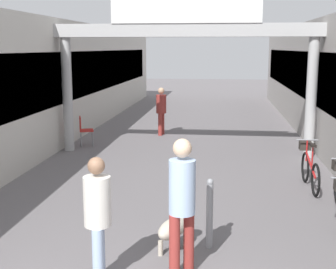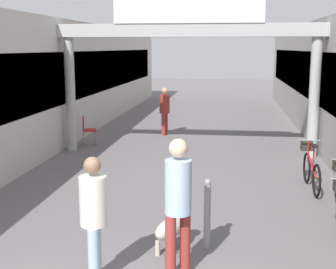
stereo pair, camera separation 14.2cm
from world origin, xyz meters
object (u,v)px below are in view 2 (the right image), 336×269
pedestrian_companion (94,212)px  bicycle_red_farthest (311,168)px  bollard_post_metal (207,213)px  cafe_chair_red_nearer (87,128)px  dog_on_leash (173,227)px  pedestrian_with_dog (178,198)px  pedestrian_carrying_crate (165,108)px

pedestrian_companion → bicycle_red_farthest: pedestrian_companion is taller
bollard_post_metal → cafe_chair_red_nearer: size_ratio=1.19×
bicycle_red_farthest → bollard_post_metal: size_ratio=1.60×
dog_on_leash → cafe_chair_red_nearer: (-3.48, 7.01, 0.18)m
pedestrian_with_dog → cafe_chair_red_nearer: 8.59m
bollard_post_metal → pedestrian_with_dog: bearing=-110.2°
pedestrian_carrying_crate → bicycle_red_farthest: 6.85m
pedestrian_carrying_crate → cafe_chair_red_nearer: bearing=-135.2°
pedestrian_with_dog → dog_on_leash: 1.04m
dog_on_leash → bollard_post_metal: bollard_post_metal is taller
dog_on_leash → cafe_chair_red_nearer: size_ratio=0.91×
pedestrian_companion → cafe_chair_red_nearer: pedestrian_companion is taller
pedestrian_with_dog → pedestrian_carrying_crate: bearing=99.1°
dog_on_leash → cafe_chair_red_nearer: cafe_chair_red_nearer is taller
dog_on_leash → bicycle_red_farthest: size_ratio=0.48×
pedestrian_companion → pedestrian_carrying_crate: size_ratio=1.01×
bicycle_red_farthest → cafe_chair_red_nearer: size_ratio=1.90×
pedestrian_carrying_crate → pedestrian_companion: bearing=-86.9°
pedestrian_with_dog → bicycle_red_farthest: (2.33, 4.21, -0.61)m
bicycle_red_farthest → pedestrian_companion: bearing=-126.6°
dog_on_leash → bollard_post_metal: bearing=15.7°
bicycle_red_farthest → pedestrian_with_dog: bearing=-119.0°
pedestrian_companion → cafe_chair_red_nearer: 8.49m
pedestrian_companion → cafe_chair_red_nearer: size_ratio=1.82×
dog_on_leash → bicycle_red_farthest: (2.49, 3.45, 0.08)m
cafe_chair_red_nearer → bicycle_red_farthest: bearing=-30.8°
pedestrian_with_dog → bicycle_red_farthest: size_ratio=1.07×
bicycle_red_farthest → bollard_post_metal: 3.87m
bicycle_red_farthest → cafe_chair_red_nearer: (-5.97, 3.56, 0.10)m
pedestrian_with_dog → pedestrian_carrying_crate: 9.95m
dog_on_leash → pedestrian_with_dog: bearing=-77.9°
bicycle_red_farthest → cafe_chair_red_nearer: bicycle_red_farthest is taller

